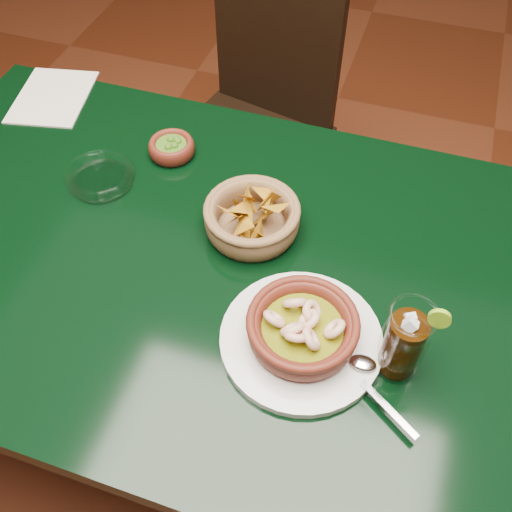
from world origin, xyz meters
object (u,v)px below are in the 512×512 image
(dining_table, at_px, (189,283))
(dining_chair, at_px, (255,122))
(chip_basket, at_px, (252,218))
(shrimp_plate, at_px, (302,331))
(cola_drink, at_px, (404,342))

(dining_table, bearing_deg, dining_chair, 98.21)
(chip_basket, bearing_deg, shrimp_plate, -53.32)
(cola_drink, bearing_deg, chip_basket, 146.78)
(shrimp_plate, distance_m, cola_drink, 0.15)
(shrimp_plate, bearing_deg, chip_basket, 126.68)
(dining_chair, xyz_separation_m, chip_basket, (0.20, -0.62, 0.31))
(dining_table, xyz_separation_m, chip_basket, (0.10, 0.08, 0.13))
(dining_table, xyz_separation_m, dining_chair, (-0.10, 0.70, -0.18))
(dining_table, distance_m, shrimp_plate, 0.30)
(dining_table, height_order, chip_basket, chip_basket)
(dining_chair, bearing_deg, chip_basket, -72.13)
(shrimp_plate, relative_size, chip_basket, 1.58)
(dining_chair, bearing_deg, shrimp_plate, -67.07)
(dining_table, height_order, cola_drink, cola_drink)
(dining_table, relative_size, cola_drink, 7.53)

